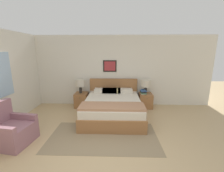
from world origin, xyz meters
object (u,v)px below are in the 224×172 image
table_lamp_near_window (80,83)px  bed (113,107)px  armchair (10,131)px  nightstand_by_door (145,100)px  table_lamp_by_door (146,84)px  nightstand_near_window (82,100)px

table_lamp_near_window → bed: bearing=-33.8°
table_lamp_near_window → armchair: bearing=-114.1°
nightstand_by_door → table_lamp_by_door: size_ratio=1.05×
nightstand_near_window → table_lamp_near_window: (-0.02, -0.00, 0.62)m
armchair → nightstand_by_door: bearing=132.4°
table_lamp_near_window → nightstand_by_door: bearing=0.1°
nightstand_near_window → nightstand_by_door: same height
armchair → table_lamp_by_door: table_lamp_by_door is taller
nightstand_by_door → table_lamp_near_window: table_lamp_near_window is taller
armchair → nightstand_near_window: armchair is taller
nightstand_near_window → table_lamp_by_door: (2.35, -0.00, 0.62)m
bed → armchair: (-2.24, -1.52, -0.01)m
nightstand_by_door → table_lamp_by_door: table_lamp_by_door is taller
armchair → table_lamp_near_window: table_lamp_near_window is taller
nightstand_near_window → nightstand_by_door: 2.37m
bed → nightstand_near_window: (-1.18, 0.80, -0.05)m
armchair → nightstand_by_door: size_ratio=1.77×
armchair → nightstand_near_window: (1.06, 2.33, -0.04)m
armchair → table_lamp_near_window: bearing=164.1°
nightstand_near_window → nightstand_by_door: size_ratio=1.00×
armchair → nightstand_by_door: (3.43, 2.33, -0.04)m
nightstand_by_door → table_lamp_near_window: bearing=-179.9°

